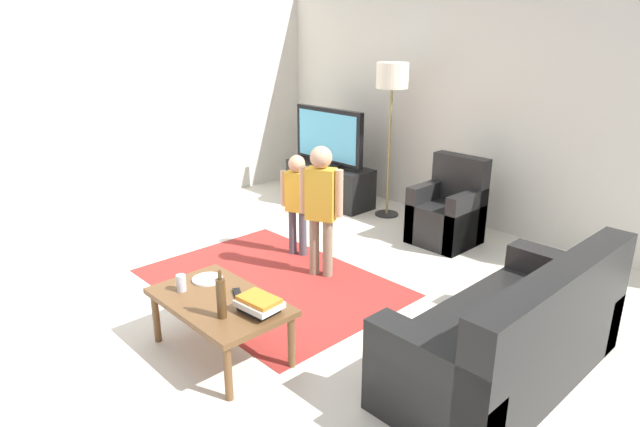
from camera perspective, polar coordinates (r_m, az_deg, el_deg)
ground at (r=4.54m, az=-5.58°, el=-9.48°), size 7.80×7.80×0.00m
wall_back at (r=6.33m, az=16.29°, el=10.90°), size 6.00×0.12×2.70m
wall_left at (r=6.69m, az=-22.31°, el=10.66°), size 0.12×6.00×2.70m
area_rug at (r=4.91m, az=-5.18°, el=-7.16°), size 2.20×1.60×0.01m
tv_stand at (r=7.00m, az=1.00°, el=3.10°), size 1.20×0.44×0.50m
tv at (r=6.84m, az=0.90°, el=7.94°), size 1.10×0.28×0.71m
couch at (r=3.73m, az=19.85°, el=-12.40°), size 0.80×1.80×0.86m
armchair at (r=5.85m, az=13.29°, el=-0.10°), size 0.60×0.60×0.90m
floor_lamp at (r=6.31m, az=7.52°, el=13.24°), size 0.36×0.36×1.78m
child_near_tv at (r=5.27m, az=-2.40°, el=1.83°), size 0.31×0.20×1.01m
child_center at (r=4.77m, az=0.11°, el=1.44°), size 0.37×0.24×1.20m
coffee_table at (r=3.80m, az=-10.45°, el=-9.42°), size 1.00×0.60×0.42m
book_stack at (r=3.56m, az=-6.38°, el=-9.38°), size 0.29×0.24×0.11m
bottle at (r=3.49m, az=-10.27°, el=-8.65°), size 0.06×0.06×0.32m
tv_remote at (r=3.79m, az=-8.55°, el=-8.36°), size 0.17×0.12×0.02m
soda_can at (r=3.92m, az=-14.29°, el=-7.04°), size 0.07×0.07×0.12m
plate at (r=4.05m, az=-11.66°, el=-6.74°), size 0.22×0.22×0.02m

